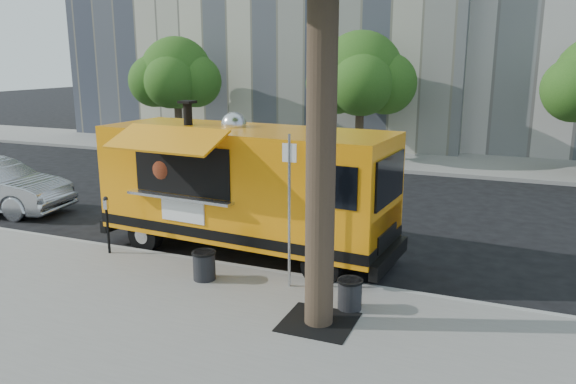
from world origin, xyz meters
name	(u,v)px	position (x,y,z in m)	size (l,w,h in m)	color
ground	(253,257)	(0.00, 0.00, 0.00)	(120.00, 120.00, 0.00)	black
sidewalk	(149,330)	(0.00, -4.00, 0.07)	(60.00, 6.00, 0.15)	gray
curb	(234,268)	(0.00, -0.93, 0.07)	(60.00, 0.14, 0.16)	#999993
far_sidewalk	(385,159)	(0.00, 13.50, 0.07)	(60.00, 5.00, 0.15)	gray
tree_well	(319,322)	(2.60, -2.80, 0.15)	(1.20, 1.20, 0.02)	black
far_tree_a	(176,73)	(-10.00, 12.30, 3.78)	(3.42, 3.42, 5.36)	#33261C
far_tree_b	(361,74)	(-1.00, 12.70, 3.83)	(3.60, 3.60, 5.50)	#33261C
sign_post	(289,202)	(1.55, -1.55, 1.85)	(0.28, 0.06, 3.00)	silver
parking_meter	(107,218)	(-3.00, -1.35, 0.98)	(0.11, 0.11, 1.33)	black
food_truck	(244,186)	(-0.29, 0.17, 1.65)	(7.24, 3.54, 3.51)	orange
trash_bin_left	(350,293)	(2.93, -2.09, 0.45)	(0.46, 0.46, 0.56)	black
trash_bin_right	(204,265)	(-0.17, -1.88, 0.46)	(0.49, 0.49, 0.59)	black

